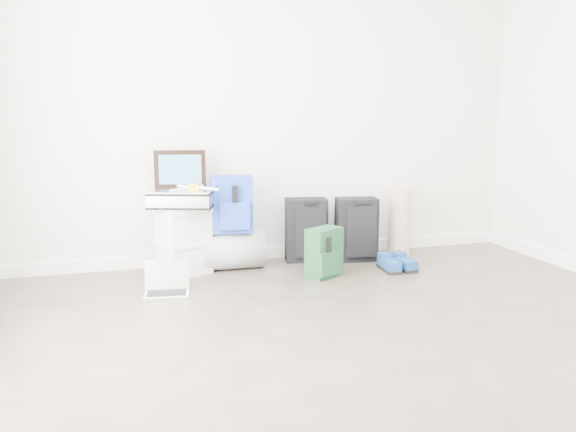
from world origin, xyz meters
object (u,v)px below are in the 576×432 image
object	(u,v)px
boxes_stack	(184,240)
briefcase	(182,199)
duffel_bag	(232,250)
large_suitcase	(306,230)
laptop	(167,286)
carry_on	(357,229)

from	to	relation	value
boxes_stack	briefcase	bearing A→B (deg)	-23.08
duffel_bag	large_suitcase	xyz separation A→B (m)	(0.67, 0.06, 0.11)
boxes_stack	large_suitcase	size ratio (longest dim) A/B	0.99
boxes_stack	laptop	xyz separation A→B (m)	(-0.19, -0.49, -0.22)
briefcase	duffel_bag	bearing A→B (deg)	23.99
carry_on	laptop	distance (m)	1.76
duffel_bag	laptop	bearing A→B (deg)	-136.47
boxes_stack	laptop	size ratio (longest dim) A/B	1.54
carry_on	laptop	bearing A→B (deg)	-155.47
duffel_bag	large_suitcase	world-z (taller)	large_suitcase
briefcase	large_suitcase	distance (m)	1.12
carry_on	laptop	size ratio (longest dim) A/B	1.56
boxes_stack	briefcase	size ratio (longest dim) A/B	1.12
boxes_stack	large_suitcase	bearing A→B (deg)	-18.06
boxes_stack	carry_on	xyz separation A→B (m)	(1.49, -0.02, 0.00)
duffel_bag	carry_on	size ratio (longest dim) A/B	0.94
briefcase	large_suitcase	xyz separation A→B (m)	(1.07, 0.09, -0.34)
briefcase	carry_on	size ratio (longest dim) A/B	0.88
laptop	carry_on	bearing A→B (deg)	24.69
boxes_stack	carry_on	distance (m)	1.49
large_suitcase	laptop	xyz separation A→B (m)	(-1.26, -0.58, -0.22)
duffel_bag	large_suitcase	bearing A→B (deg)	7.63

